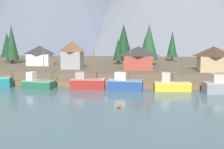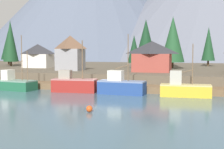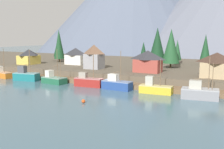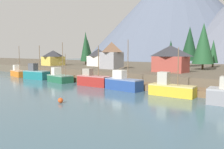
# 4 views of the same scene
# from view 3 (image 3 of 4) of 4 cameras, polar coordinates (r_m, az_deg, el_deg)

# --- Properties ---
(ground_plane) EXTENTS (400.00, 400.00, 1.00)m
(ground_plane) POSITION_cam_3_polar(r_m,az_deg,el_deg) (85.42, 5.28, -0.67)
(ground_plane) COLOR #476675
(dock) EXTENTS (80.00, 4.00, 1.60)m
(dock) POSITION_cam_3_polar(r_m,az_deg,el_deg) (69.23, -0.53, -1.89)
(dock) COLOR brown
(dock) RESTS_ON ground_plane
(shoreline_bank) EXTENTS (400.00, 56.00, 2.50)m
(shoreline_bank) POSITION_cam_3_polar(r_m,az_deg,el_deg) (96.25, 8.07, 1.34)
(shoreline_bank) COLOR brown
(shoreline_bank) RESTS_ON ground_plane
(fishing_boat_orange) EXTENTS (7.37, 3.38, 8.68)m
(fishing_boat_orange) POSITION_cam_3_polar(r_m,az_deg,el_deg) (88.08, -21.77, 0.08)
(fishing_boat_orange) COLOR #CC6B1E
(fishing_boat_orange) RESTS_ON ground_plane
(fishing_boat_teal) EXTENTS (7.46, 3.91, 8.65)m
(fishing_boat_teal) POSITION_cam_3_polar(r_m,az_deg,el_deg) (80.46, -17.36, -0.22)
(fishing_boat_teal) COLOR #196B70
(fishing_boat_teal) RESTS_ON ground_plane
(fishing_boat_green) EXTENTS (6.92, 3.82, 9.13)m
(fishing_boat_green) POSITION_cam_3_polar(r_m,az_deg,el_deg) (73.95, -11.96, -0.99)
(fishing_boat_green) COLOR #1E5B3D
(fishing_boat_green) RESTS_ON ground_plane
(fishing_boat_red) EXTENTS (7.27, 2.86, 8.19)m
(fishing_boat_red) POSITION_cam_3_polar(r_m,az_deg,el_deg) (68.13, -4.93, -1.45)
(fishing_boat_red) COLOR maroon
(fishing_boat_red) RESTS_ON ground_plane
(fishing_boat_blue) EXTENTS (7.21, 2.90, 9.05)m
(fishing_boat_blue) POSITION_cam_3_polar(r_m,az_deg,el_deg) (64.23, 0.94, -2.00)
(fishing_boat_blue) COLOR navy
(fishing_boat_blue) RESTS_ON ground_plane
(fishing_boat_yellow) EXTENTS (7.23, 2.72, 7.57)m
(fishing_boat_yellow) POSITION_cam_3_polar(r_m,az_deg,el_deg) (60.70, 8.87, -2.80)
(fishing_boat_yellow) COLOR gold
(fishing_boat_yellow) RESTS_ON ground_plane
(fishing_boat_grey) EXTENTS (7.49, 4.17, 8.49)m
(fishing_boat_grey) POSITION_cam_3_polar(r_m,az_deg,el_deg) (57.55, 17.59, -3.57)
(fishing_boat_grey) COLOR gray
(fishing_boat_grey) RESTS_ON ground_plane
(house_tan) EXTENTS (7.09, 5.97, 6.01)m
(house_tan) POSITION_cam_3_polar(r_m,az_deg,el_deg) (70.22, 20.78, 1.89)
(house_tan) COLOR tan
(house_tan) RESTS_ON shoreline_bank
(house_red) EXTENTS (7.45, 4.57, 5.92)m
(house_red) POSITION_cam_3_polar(r_m,az_deg,el_deg) (75.60, 7.38, 2.75)
(house_red) COLOR #9E4238
(house_red) RESTS_ON shoreline_bank
(house_grey) EXTENTS (5.29, 4.52, 7.21)m
(house_grey) POSITION_cam_3_polar(r_m,az_deg,el_deg) (82.96, -3.74, 3.74)
(house_grey) COLOR gray
(house_grey) RESTS_ON shoreline_bank
(house_white) EXTENTS (6.99, 4.31, 5.67)m
(house_white) POSITION_cam_3_polar(r_m,az_deg,el_deg) (95.49, -7.50, 3.80)
(house_white) COLOR silver
(house_white) RESTS_ON shoreline_bank
(house_yellow) EXTENTS (5.73, 6.52, 5.16)m
(house_yellow) POSITION_cam_3_polar(r_m,az_deg,el_deg) (100.30, -16.82, 3.58)
(house_yellow) COLOR gold
(house_yellow) RESTS_ON shoreline_bank
(conifer_near_left) EXTENTS (3.11, 3.11, 7.82)m
(conifer_near_left) POSITION_cam_3_polar(r_m,az_deg,el_deg) (90.42, 6.51, 4.58)
(conifer_near_left) COLOR #4C3823
(conifer_near_left) RESTS_ON shoreline_bank
(conifer_near_right) EXTENTS (3.50, 3.50, 10.31)m
(conifer_near_right) POSITION_cam_3_polar(r_m,az_deg,el_deg) (98.67, 18.73, 5.31)
(conifer_near_right) COLOR #4C3823
(conifer_near_right) RESTS_ON shoreline_bank
(conifer_mid_left) EXTENTS (2.98, 2.98, 8.31)m
(conifer_mid_left) POSITION_cam_3_polar(r_m,az_deg,el_deg) (99.90, 13.34, 4.91)
(conifer_mid_left) COLOR #4C3823
(conifer_mid_left) RESTS_ON shoreline_bank
(conifer_mid_right) EXTENTS (5.57, 5.57, 12.69)m
(conifer_mid_right) POSITION_cam_3_polar(r_m,az_deg,el_deg) (101.48, 9.35, 6.47)
(conifer_mid_right) COLOR #4C3823
(conifer_mid_right) RESTS_ON shoreline_bank
(conifer_back_left) EXTENTS (3.96, 3.96, 12.01)m
(conifer_back_left) POSITION_cam_3_polar(r_m,az_deg,el_deg) (105.46, -10.87, 6.16)
(conifer_back_left) COLOR #4C3823
(conifer_back_left) RESTS_ON shoreline_bank
(conifer_back_right) EXTENTS (5.41, 5.41, 11.92)m
(conifer_back_right) POSITION_cam_3_polar(r_m,az_deg,el_deg) (86.97, 12.09, 5.76)
(conifer_back_right) COLOR #4C3823
(conifer_back_right) RESTS_ON shoreline_bank
(conifer_centre) EXTENTS (4.21, 4.21, 9.70)m
(conifer_centre) POSITION_cam_3_polar(r_m,az_deg,el_deg) (112.09, -10.94, 5.78)
(conifer_centre) COLOR #4C3823
(conifer_centre) RESTS_ON shoreline_bank
(channel_buoy) EXTENTS (0.70, 0.70, 0.70)m
(channel_buoy) POSITION_cam_3_polar(r_m,az_deg,el_deg) (52.13, -5.93, -5.49)
(channel_buoy) COLOR #E04C19
(channel_buoy) RESTS_ON ground_plane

